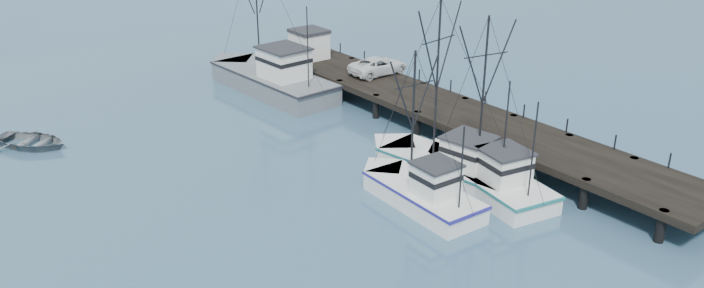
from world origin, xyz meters
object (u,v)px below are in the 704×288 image
at_px(pickup_truck, 379,66).
at_px(motorboat, 32,147).
at_px(trawler_mid, 420,192).
at_px(trawler_far, 446,164).
at_px(work_vessel, 270,78).
at_px(pier_shed, 309,44).
at_px(trawler_near, 487,176).
at_px(pier, 442,108).

relative_size(pickup_truck, motorboat, 0.96).
height_order(trawler_mid, trawler_far, trawler_far).
bearing_deg(trawler_mid, pickup_truck, 57.25).
bearing_deg(trawler_far, pickup_truck, 65.63).
distance_m(trawler_mid, pickup_truck, 21.22).
height_order(trawler_mid, work_vessel, work_vessel).
bearing_deg(pier_shed, pickup_truck, -76.89).
bearing_deg(pickup_truck, trawler_near, 161.85).
xyz_separation_m(pier, work_vessel, (-5.80, 16.36, -0.46)).
bearing_deg(pier, trawler_mid, -140.38).
xyz_separation_m(trawler_mid, pickup_truck, (11.43, 17.77, 1.96)).
bearing_deg(pier_shed, trawler_mid, -110.20).
relative_size(trawler_mid, pickup_truck, 1.78).
bearing_deg(pier, trawler_far, -132.35).
bearing_deg(trawler_far, pier_shed, 77.59).
xyz_separation_m(trawler_mid, trawler_far, (4.26, 1.94, 0.00)).
bearing_deg(pier_shed, pier, -88.01).
distance_m(work_vessel, motorboat, 21.08).
relative_size(trawler_near, trawler_mid, 1.15).
xyz_separation_m(work_vessel, pier_shed, (5.19, 1.16, 2.19)).
distance_m(pier, trawler_near, 10.79).
distance_m(trawler_near, motorboat, 33.47).
height_order(work_vessel, motorboat, work_vessel).
bearing_deg(motorboat, pickup_truck, -48.51).
bearing_deg(pier, motorboat, 149.11).
distance_m(trawler_near, trawler_mid, 5.09).
distance_m(pier_shed, pickup_truck, 8.39).
relative_size(work_vessel, pier_shed, 5.16).
bearing_deg(trawler_mid, work_vessel, 80.04).
relative_size(pier, pickup_truck, 7.85).
relative_size(trawler_far, pickup_truck, 2.18).
xyz_separation_m(work_vessel, motorboat, (-21.04, -0.31, -1.23)).
xyz_separation_m(trawler_near, motorboat, (-21.68, 25.48, -0.82)).
bearing_deg(motorboat, trawler_far, -82.21).
distance_m(work_vessel, pickup_truck, 10.07).
xyz_separation_m(trawler_far, pier_shed, (5.28, 23.98, 2.60)).
distance_m(trawler_far, motorboat, 30.77).
height_order(work_vessel, pickup_truck, work_vessel).
distance_m(trawler_far, work_vessel, 22.82).
height_order(trawler_far, work_vessel, work_vessel).
relative_size(pier, trawler_near, 3.82).
xyz_separation_m(trawler_near, trawler_far, (-0.72, 2.97, 0.00)).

